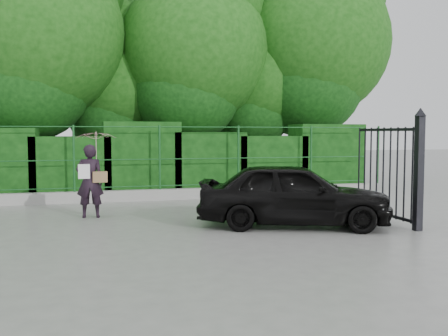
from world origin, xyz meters
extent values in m
plane|color=gray|center=(0.00, 0.00, 0.00)|extent=(80.00, 80.00, 0.00)
cube|color=#9E9E99|center=(0.00, 4.50, 0.15)|extent=(14.00, 0.25, 0.30)
cylinder|color=#174F1F|center=(-1.90, 4.50, 1.20)|extent=(0.06, 0.06, 1.80)
cylinder|color=#174F1F|center=(0.40, 4.50, 1.20)|extent=(0.06, 0.06, 1.80)
cylinder|color=#174F1F|center=(2.70, 4.50, 1.20)|extent=(0.06, 0.06, 1.80)
cylinder|color=#174F1F|center=(5.00, 4.50, 1.20)|extent=(0.06, 0.06, 1.80)
cylinder|color=#174F1F|center=(7.30, 4.50, 1.20)|extent=(0.06, 0.06, 1.80)
cylinder|color=#174F1F|center=(0.00, 4.50, 0.40)|extent=(13.60, 0.03, 0.03)
cylinder|color=#174F1F|center=(0.00, 4.50, 1.15)|extent=(13.60, 0.03, 0.03)
cylinder|color=#174F1F|center=(0.00, 4.50, 2.05)|extent=(13.60, 0.03, 0.03)
cube|color=black|center=(-2.00, 5.50, 0.89)|extent=(2.20, 1.20, 1.79)
cube|color=black|center=(0.00, 5.50, 1.10)|extent=(2.20, 1.20, 2.21)
cube|color=black|center=(2.00, 5.50, 0.95)|extent=(2.20, 1.20, 1.91)
cube|color=black|center=(4.00, 5.50, 0.89)|extent=(2.20, 1.20, 1.79)
cube|color=black|center=(6.00, 5.50, 1.08)|extent=(2.20, 1.20, 2.16)
cylinder|color=black|center=(-3.00, 7.20, 2.25)|extent=(0.36, 0.36, 4.50)
sphere|color=#14470F|center=(-3.00, 7.20, 4.95)|extent=(5.40, 5.40, 5.40)
cylinder|color=black|center=(-0.50, 8.50, 1.62)|extent=(0.36, 0.36, 3.25)
sphere|color=#14470F|center=(-0.50, 8.50, 3.58)|extent=(3.90, 3.90, 3.90)
cylinder|color=black|center=(2.00, 7.50, 2.12)|extent=(0.36, 0.36, 4.25)
sphere|color=#14470F|center=(2.00, 7.50, 4.68)|extent=(5.10, 5.10, 5.10)
cylinder|color=black|center=(4.50, 8.20, 1.75)|extent=(0.36, 0.36, 3.50)
sphere|color=#14470F|center=(4.50, 8.20, 3.85)|extent=(4.20, 4.20, 4.20)
cylinder|color=black|center=(6.50, 7.80, 2.38)|extent=(0.36, 0.36, 4.75)
sphere|color=#14470F|center=(6.50, 7.80, 5.23)|extent=(5.70, 5.70, 5.70)
cube|color=black|center=(4.60, -1.20, 1.10)|extent=(0.14, 0.14, 2.20)
cone|color=black|center=(4.60, -1.20, 2.28)|extent=(0.22, 0.22, 0.16)
cube|color=black|center=(4.60, -0.05, 0.15)|extent=(0.05, 2.00, 0.06)
cube|color=black|center=(4.60, -0.05, 1.95)|extent=(0.05, 2.00, 0.06)
cylinder|color=black|center=(4.60, -1.00, 1.05)|extent=(0.04, 0.04, 1.90)
cylinder|color=black|center=(4.60, -0.75, 1.05)|extent=(0.04, 0.04, 1.90)
cylinder|color=black|center=(4.60, -0.50, 1.05)|extent=(0.04, 0.04, 1.90)
cylinder|color=black|center=(4.60, -0.25, 1.05)|extent=(0.04, 0.04, 1.90)
cylinder|color=black|center=(4.60, 0.00, 1.05)|extent=(0.04, 0.04, 1.90)
cylinder|color=black|center=(4.60, 0.25, 1.05)|extent=(0.04, 0.04, 1.90)
cylinder|color=black|center=(4.60, 0.50, 1.05)|extent=(0.04, 0.04, 1.90)
cylinder|color=black|center=(4.60, 0.75, 1.05)|extent=(0.04, 0.04, 1.90)
cylinder|color=black|center=(4.60, 1.00, 1.05)|extent=(0.04, 0.04, 1.90)
imported|color=black|center=(-1.49, 1.99, 0.82)|extent=(0.62, 0.44, 1.63)
imported|color=beige|center=(-1.34, 2.04, 1.53)|extent=(0.88, 0.90, 0.81)
cube|color=olive|center=(-1.27, 1.91, 0.91)|extent=(0.32, 0.15, 0.24)
cube|color=white|center=(-1.61, 1.87, 1.04)|extent=(0.25, 0.02, 0.32)
imported|color=black|center=(2.48, -0.14, 0.65)|extent=(4.13, 2.76, 1.30)
camera|label=1|loc=(-1.46, -9.42, 1.88)|focal=40.00mm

